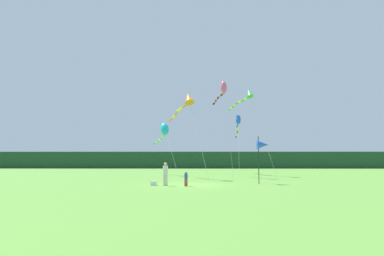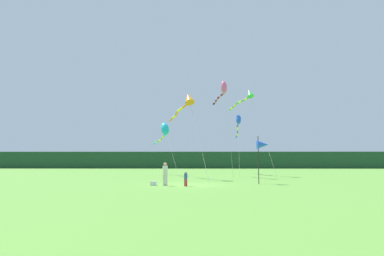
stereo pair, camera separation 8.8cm
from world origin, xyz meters
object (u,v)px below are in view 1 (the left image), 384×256
at_px(banner_flag_pole, 263,145).
at_px(kite_rainbow, 223,90).
at_px(person_adult, 165,173).
at_px(kite_cyan, 164,130).
at_px(cooler_box, 154,183).
at_px(kite_green, 246,96).
at_px(person_child, 186,178).
at_px(kite_blue, 238,123).
at_px(kite_orange, 187,101).

height_order(banner_flag_pole, kite_rainbow, kite_rainbow).
relative_size(person_adult, kite_cyan, 0.22).
distance_m(cooler_box, kite_cyan, 16.09).
distance_m(kite_green, kite_rainbow, 4.52).
distance_m(banner_flag_pole, kite_green, 14.31).
relative_size(person_child, banner_flag_pole, 0.29).
relative_size(cooler_box, kite_cyan, 0.06).
distance_m(kite_green, kite_blue, 4.67).
xyz_separation_m(person_child, banner_flag_pole, (5.98, 2.41, 2.43)).
xyz_separation_m(banner_flag_pole, kite_cyan, (-9.11, 13.55, 2.38)).
xyz_separation_m(person_adult, person_child, (1.51, -0.45, -0.34)).
distance_m(kite_cyan, kite_orange, 8.11).
bearing_deg(kite_cyan, kite_orange, -68.12).
distance_m(person_adult, banner_flag_pole, 8.02).
bearing_deg(kite_orange, kite_cyan, 111.88).
xyz_separation_m(banner_flag_pole, kite_orange, (-6.20, 6.32, 4.64)).
bearing_deg(person_adult, kite_green, 61.01).
relative_size(banner_flag_pole, kite_green, 0.36).
xyz_separation_m(person_child, kite_orange, (-0.23, 8.73, 7.07)).
xyz_separation_m(banner_flag_pole, kite_rainbow, (-2.36, 9.47, 6.45)).
bearing_deg(banner_flag_pole, kite_orange, 134.48).
relative_size(kite_green, kite_rainbow, 0.98).
bearing_deg(kite_cyan, kite_blue, 17.84).
height_order(person_child, banner_flag_pole, banner_flag_pole).
height_order(cooler_box, kite_orange, kite_orange).
relative_size(person_child, kite_cyan, 0.14).
relative_size(banner_flag_pole, kite_blue, 0.38).
bearing_deg(person_adult, kite_blue, 67.59).
bearing_deg(kite_rainbow, kite_blue, 70.54).
distance_m(banner_flag_pole, kite_rainbow, 11.69).
bearing_deg(kite_green, kite_orange, -136.75).
height_order(cooler_box, kite_green, kite_green).
relative_size(cooler_box, banner_flag_pole, 0.12).
relative_size(cooler_box, kite_green, 0.04).
bearing_deg(kite_green, person_adult, -118.99).
bearing_deg(banner_flag_pole, person_child, -158.03).
height_order(kite_green, kite_orange, kite_green).
bearing_deg(kite_blue, person_adult, -112.41).
bearing_deg(kite_green, kite_blue, 98.48).
xyz_separation_m(person_adult, banner_flag_pole, (7.49, 1.96, 2.09)).
bearing_deg(cooler_box, person_adult, -19.93).
distance_m(person_child, kite_orange, 11.23).
bearing_deg(kite_orange, kite_rainbow, 39.31).
bearing_deg(kite_rainbow, kite_green, 47.58).
height_order(person_adult, banner_flag_pole, banner_flag_pole).
bearing_deg(kite_blue, kite_rainbow, -109.46).
bearing_deg(kite_rainbow, person_child, -106.94).
height_order(person_adult, kite_blue, kite_blue).
height_order(person_child, kite_blue, kite_blue).
distance_m(person_adult, kite_green, 18.87).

